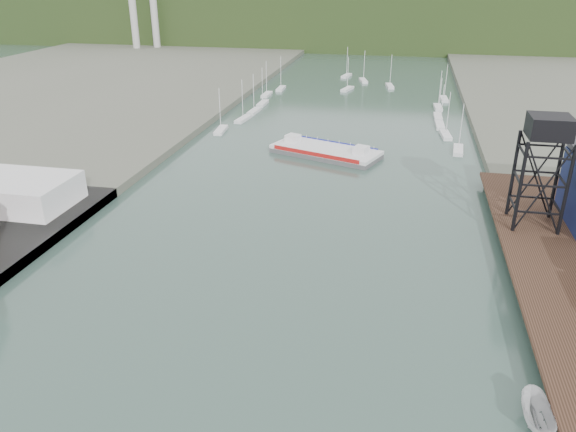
% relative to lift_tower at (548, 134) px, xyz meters
% --- Properties ---
extents(east_pier, '(14.00, 70.00, 2.45)m').
position_rel_lift_tower_xyz_m(east_pier, '(2.00, -13.00, -13.75)').
color(east_pier, black).
rests_on(east_pier, ground).
extents(white_shed, '(18.00, 12.00, 4.50)m').
position_rel_lift_tower_xyz_m(white_shed, '(-79.00, -8.00, -11.80)').
color(white_shed, silver).
rests_on(white_shed, west_quay).
extents(lift_tower, '(6.50, 6.50, 16.00)m').
position_rel_lift_tower_xyz_m(lift_tower, '(0.00, 0.00, 0.00)').
color(lift_tower, black).
rests_on(lift_tower, east_pier).
extents(marina_sailboats, '(57.71, 92.65, 0.90)m').
position_rel_lift_tower_xyz_m(marina_sailboats, '(-34.92, 80.46, -15.30)').
color(marina_sailboats, silver).
rests_on(marina_sailboats, ground).
extents(distant_hills, '(500.00, 120.00, 80.00)m').
position_rel_lift_tower_xyz_m(distant_hills, '(-38.98, 243.35, -5.27)').
color(distant_hills, black).
rests_on(distant_hills, ground).
extents(chain_ferry, '(24.33, 16.28, 3.25)m').
position_rel_lift_tower_xyz_m(chain_ferry, '(-35.07, 32.74, -14.71)').
color(chain_ferry, '#4E4E50').
rests_on(chain_ferry, ground).
extents(motorboat, '(2.46, 6.34, 2.44)m').
position_rel_lift_tower_xyz_m(motorboat, '(-6.08, -39.64, -14.43)').
color(motorboat, silver).
rests_on(motorboat, ground).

